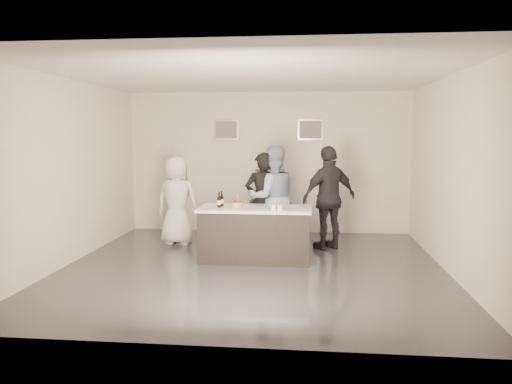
% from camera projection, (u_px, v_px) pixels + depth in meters
% --- Properties ---
extents(floor, '(6.00, 6.00, 0.00)m').
position_uv_depth(floor, '(253.00, 267.00, 7.93)').
color(floor, '#3D3D42').
rests_on(floor, ground).
extents(ceiling, '(6.00, 6.00, 0.00)m').
position_uv_depth(ceiling, '(253.00, 75.00, 7.58)').
color(ceiling, white).
extents(wall_back, '(6.00, 0.04, 3.00)m').
position_uv_depth(wall_back, '(268.00, 163.00, 10.72)').
color(wall_back, white).
rests_on(wall_back, ground).
extents(wall_front, '(6.00, 0.04, 3.00)m').
position_uv_depth(wall_front, '(218.00, 197.00, 4.79)').
color(wall_front, white).
rests_on(wall_front, ground).
extents(wall_left, '(0.04, 6.00, 3.00)m').
position_uv_depth(wall_left, '(69.00, 172.00, 8.06)').
color(wall_left, white).
rests_on(wall_left, ground).
extents(wall_right, '(0.04, 6.00, 3.00)m').
position_uv_depth(wall_right, '(452.00, 175.00, 7.45)').
color(wall_right, white).
rests_on(wall_right, ground).
extents(picture_left, '(0.54, 0.04, 0.44)m').
position_uv_depth(picture_left, '(226.00, 130.00, 10.70)').
color(picture_left, '#B2B2B7').
rests_on(picture_left, wall_back).
extents(picture_right, '(0.54, 0.04, 0.44)m').
position_uv_depth(picture_right, '(310.00, 130.00, 10.52)').
color(picture_right, '#B2B2B7').
rests_on(picture_right, wall_back).
extents(bar_counter, '(1.86, 0.86, 0.90)m').
position_uv_depth(bar_counter, '(255.00, 234.00, 8.33)').
color(bar_counter, white).
rests_on(bar_counter, ground).
extents(cake, '(0.20, 0.20, 0.07)m').
position_uv_depth(cake, '(237.00, 205.00, 8.28)').
color(cake, orange).
rests_on(cake, bar_counter).
extents(beer_bottle_a, '(0.07, 0.07, 0.26)m').
position_uv_depth(beer_bottle_a, '(222.00, 199.00, 8.38)').
color(beer_bottle_a, black).
rests_on(beer_bottle_a, bar_counter).
extents(beer_bottle_b, '(0.07, 0.07, 0.26)m').
position_uv_depth(beer_bottle_b, '(219.00, 200.00, 8.23)').
color(beer_bottle_b, black).
rests_on(beer_bottle_b, bar_counter).
extents(tumbler_cluster, '(0.19, 0.30, 0.08)m').
position_uv_depth(tumbler_cluster, '(277.00, 206.00, 8.09)').
color(tumbler_cluster, orange).
rests_on(tumbler_cluster, bar_counter).
extents(candles, '(0.24, 0.08, 0.01)m').
position_uv_depth(candles, '(231.00, 210.00, 8.00)').
color(candles, pink).
rests_on(candles, bar_counter).
extents(person_main_black, '(0.75, 0.60, 1.78)m').
position_uv_depth(person_main_black, '(263.00, 201.00, 9.09)').
color(person_main_black, black).
rests_on(person_main_black, ground).
extents(person_main_blue, '(1.10, 0.96, 1.90)m').
position_uv_depth(person_main_blue, '(273.00, 198.00, 9.09)').
color(person_main_blue, '#93A4C0').
rests_on(person_main_blue, ground).
extents(person_guest_left, '(0.89, 0.64, 1.69)m').
position_uv_depth(person_guest_left, '(177.00, 200.00, 9.55)').
color(person_guest_left, white).
rests_on(person_guest_left, ground).
extents(person_guest_right, '(1.19, 0.99, 1.90)m').
position_uv_depth(person_guest_right, '(329.00, 198.00, 9.12)').
color(person_guest_right, '#27252C').
rests_on(person_guest_right, ground).
extents(person_guest_back, '(1.10, 0.74, 1.58)m').
position_uv_depth(person_guest_back, '(270.00, 200.00, 10.03)').
color(person_guest_back, '#34313A').
rests_on(person_guest_back, ground).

